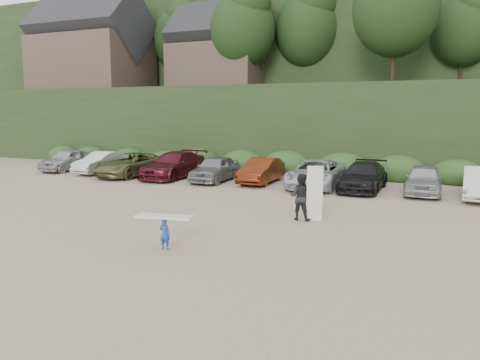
% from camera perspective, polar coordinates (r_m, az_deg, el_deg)
% --- Properties ---
extents(ground, '(120.00, 120.00, 0.00)m').
position_cam_1_polar(ground, '(17.17, -1.31, -5.84)').
color(ground, tan).
rests_on(ground, ground).
extents(hillside_backdrop, '(90.00, 41.50, 28.00)m').
position_cam_1_polar(hillside_backdrop, '(52.00, 15.84, 15.94)').
color(hillside_backdrop, black).
rests_on(hillside_backdrop, ground).
extents(parked_cars, '(40.13, 6.06, 1.62)m').
position_cam_1_polar(parked_cars, '(25.96, 10.72, 0.64)').
color(parked_cars, '#A6A6AA').
rests_on(parked_cars, ground).
extents(child_surfer, '(1.84, 0.81, 1.07)m').
position_cam_1_polar(child_surfer, '(14.60, -9.17, -5.59)').
color(child_surfer, navy).
rests_on(child_surfer, ground).
extents(adult_surfer, '(1.36, 0.73, 2.17)m').
position_cam_1_polar(adult_surfer, '(18.32, 7.55, -2.01)').
color(adult_surfer, black).
rests_on(adult_surfer, ground).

